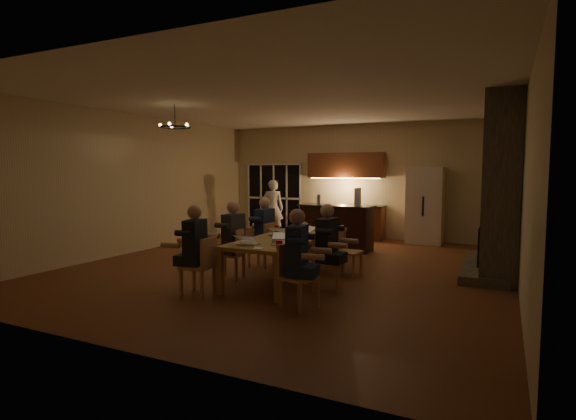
{
  "coord_description": "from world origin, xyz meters",
  "views": [
    {
      "loc": [
        3.74,
        -7.87,
        1.9
      ],
      "look_at": [
        -0.2,
        0.3,
        1.1
      ],
      "focal_mm": 28.0,
      "sensor_mm": 36.0,
      "label": 1
    }
  ],
  "objects_px": {
    "bar_island": "(336,227)",
    "mug_mid": "(307,230)",
    "chair_left_near": "(198,266)",
    "person_right_mid": "(327,247)",
    "mug_back": "(294,227)",
    "plate_left": "(248,242)",
    "redcup_mid": "(277,229)",
    "person_left_mid": "(234,240)",
    "laptop_e": "(302,223)",
    "person_left_near": "(195,249)",
    "mug_front": "(275,236)",
    "standing_person": "(273,208)",
    "chandelier": "(175,127)",
    "laptop_f": "(323,224)",
    "laptop_a": "(248,237)",
    "dining_table": "(290,257)",
    "chair_right_far": "(348,251)",
    "chair_right_mid": "(326,263)",
    "refrigerator": "(425,205)",
    "person_left_far": "(265,232)",
    "chair_right_near": "(300,277)",
    "chair_left_mid": "(230,254)",
    "laptop_c": "(280,229)",
    "plate_far": "(327,231)",
    "can_cola": "(313,223)",
    "person_right_near": "(297,259)",
    "can_silver": "(274,239)",
    "bar_blender": "(358,197)",
    "redcup_near": "(279,245)",
    "plate_near": "(297,241)",
    "laptop_b": "(282,238)",
    "chair_left_far": "(261,245)",
    "bar_bottle": "(319,199)",
    "laptop_d": "(302,231)"
  },
  "relations": [
    {
      "from": "person_right_near",
      "to": "person_left_mid",
      "type": "distance_m",
      "value": 1.98
    },
    {
      "from": "person_left_mid",
      "to": "laptop_e",
      "type": "distance_m",
      "value": 1.71
    },
    {
      "from": "dining_table",
      "to": "plate_far",
      "type": "relative_size",
      "value": 12.79
    },
    {
      "from": "plate_left",
      "to": "redcup_mid",
      "type": "bearing_deg",
      "value": 96.63
    },
    {
      "from": "laptop_c",
      "to": "laptop_d",
      "type": "xyz_separation_m",
      "value": [
        0.44,
        -0.01,
        0.0
      ]
    },
    {
      "from": "refrigerator",
      "to": "laptop_a",
      "type": "relative_size",
      "value": 6.25
    },
    {
      "from": "standing_person",
      "to": "mug_front",
      "type": "relative_size",
      "value": 16.48
    },
    {
      "from": "chair_right_near",
      "to": "chandelier",
      "type": "relative_size",
      "value": 1.49
    },
    {
      "from": "chandelier",
      "to": "plate_near",
      "type": "distance_m",
      "value": 3.52
    },
    {
      "from": "person_right_mid",
      "to": "chandelier",
      "type": "xyz_separation_m",
      "value": [
        -3.39,
        0.49,
        2.06
      ]
    },
    {
      "from": "mug_back",
      "to": "bar_blender",
      "type": "relative_size",
      "value": 0.24
    },
    {
      "from": "bar_island",
      "to": "chair_left_near",
      "type": "bearing_deg",
      "value": -94.54
    },
    {
      "from": "standing_person",
      "to": "plate_left",
      "type": "height_order",
      "value": "standing_person"
    },
    {
      "from": "refrigerator",
      "to": "redcup_mid",
      "type": "relative_size",
      "value": 16.67
    },
    {
      "from": "bar_island",
      "to": "mug_mid",
      "type": "bearing_deg",
      "value": -80.14
    },
    {
      "from": "laptop_f",
      "to": "plate_far",
      "type": "relative_size",
      "value": 1.35
    },
    {
      "from": "chair_left_mid",
      "to": "can_cola",
      "type": "bearing_deg",
      "value": 149.3
    },
    {
      "from": "mug_front",
      "to": "can_silver",
      "type": "xyz_separation_m",
      "value": [
        0.18,
        -0.37,
        0.01
      ]
    },
    {
      "from": "person_left_far",
      "to": "laptop_b",
      "type": "relative_size",
      "value": 4.31
    },
    {
      "from": "refrigerator",
      "to": "bar_blender",
      "type": "relative_size",
      "value": 4.79
    },
    {
      "from": "refrigerator",
      "to": "plate_near",
      "type": "xyz_separation_m",
      "value": [
        -1.17,
        -5.43,
        -0.24
      ]
    },
    {
      "from": "person_right_mid",
      "to": "mug_back",
      "type": "relative_size",
      "value": 13.8
    },
    {
      "from": "chair_left_mid",
      "to": "can_silver",
      "type": "distance_m",
      "value": 1.08
    },
    {
      "from": "redcup_mid",
      "to": "bar_bottle",
      "type": "xyz_separation_m",
      "value": [
        -0.25,
        2.75,
        0.39
      ]
    },
    {
      "from": "dining_table",
      "to": "plate_left",
      "type": "relative_size",
      "value": 12.35
    },
    {
      "from": "bar_island",
      "to": "person_right_near",
      "type": "relative_size",
      "value": 1.29
    },
    {
      "from": "chair_left_mid",
      "to": "laptop_c",
      "type": "bearing_deg",
      "value": 114.88
    },
    {
      "from": "laptop_e",
      "to": "can_cola",
      "type": "xyz_separation_m",
      "value": [
        0.07,
        0.4,
        -0.05
      ]
    },
    {
      "from": "chair_right_near",
      "to": "redcup_mid",
      "type": "bearing_deg",
      "value": 53.98
    },
    {
      "from": "chair_left_far",
      "to": "plate_far",
      "type": "relative_size",
      "value": 3.76
    },
    {
      "from": "chair_right_far",
      "to": "laptop_e",
      "type": "bearing_deg",
      "value": 72.52
    },
    {
      "from": "mug_front",
      "to": "standing_person",
      "type": "bearing_deg",
      "value": 118.02
    },
    {
      "from": "chandelier",
      "to": "redcup_mid",
      "type": "height_order",
      "value": "chandelier"
    },
    {
      "from": "person_right_near",
      "to": "refrigerator",
      "type": "bearing_deg",
      "value": -15.18
    },
    {
      "from": "chair_left_near",
      "to": "standing_person",
      "type": "bearing_deg",
      "value": -168.71
    },
    {
      "from": "standing_person",
      "to": "plate_left",
      "type": "distance_m",
      "value": 5.67
    },
    {
      "from": "laptop_c",
      "to": "plate_near",
      "type": "xyz_separation_m",
      "value": [
        0.56,
        -0.47,
        -0.1
      ]
    },
    {
      "from": "redcup_mid",
      "to": "person_right_mid",
      "type": "bearing_deg",
      "value": -32.9
    },
    {
      "from": "bar_bottle",
      "to": "chair_left_mid",
      "type": "bearing_deg",
      "value": -93.07
    },
    {
      "from": "chandelier",
      "to": "bar_bottle",
      "type": "bearing_deg",
      "value": 60.28
    },
    {
      "from": "person_left_mid",
      "to": "chandelier",
      "type": "height_order",
      "value": "chandelier"
    },
    {
      "from": "dining_table",
      "to": "redcup_near",
      "type": "height_order",
      "value": "redcup_near"
    },
    {
      "from": "plate_near",
      "to": "bar_blender",
      "type": "height_order",
      "value": "bar_blender"
    },
    {
      "from": "chair_right_mid",
      "to": "person_left_mid",
      "type": "distance_m",
      "value": 1.73
    },
    {
      "from": "laptop_f",
      "to": "mug_front",
      "type": "bearing_deg",
      "value": -111.83
    },
    {
      "from": "bar_island",
      "to": "person_left_near",
      "type": "bearing_deg",
      "value": -95.34
    },
    {
      "from": "chair_left_far",
      "to": "redcup_near",
      "type": "height_order",
      "value": "chair_left_far"
    },
    {
      "from": "chandelier",
      "to": "laptop_a",
      "type": "distance_m",
      "value": 3.17
    },
    {
      "from": "person_left_near",
      "to": "dining_table",
      "type": "bearing_deg",
      "value": 140.86
    },
    {
      "from": "person_left_far",
      "to": "refrigerator",
      "type": "bearing_deg",
      "value": 154.1
    }
  ]
}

